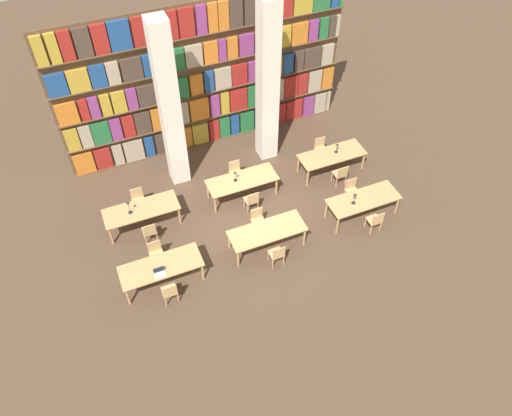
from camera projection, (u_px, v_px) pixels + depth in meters
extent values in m
plane|color=#4C3828|center=(255.00, 220.00, 16.56)|extent=(40.00, 40.00, 0.00)
cube|color=brown|center=(205.00, 78.00, 17.34)|extent=(10.35, 0.06, 5.50)
cube|color=brown|center=(210.00, 139.00, 19.35)|extent=(10.35, 0.35, 0.03)
cube|color=orange|center=(84.00, 163.00, 17.76)|extent=(0.69, 0.20, 0.89)
cube|color=maroon|center=(103.00, 158.00, 17.94)|extent=(0.57, 0.20, 0.89)
cube|color=tan|center=(118.00, 154.00, 18.08)|extent=(0.34, 0.20, 0.89)
cube|color=tan|center=(134.00, 150.00, 18.23)|extent=(0.69, 0.20, 0.89)
cube|color=navy|center=(149.00, 146.00, 18.38)|extent=(0.33, 0.20, 0.89)
cube|color=#47382D|center=(161.00, 143.00, 18.49)|extent=(0.42, 0.20, 0.89)
cube|color=navy|center=(175.00, 139.00, 18.63)|extent=(0.59, 0.20, 0.89)
cube|color=orange|center=(188.00, 136.00, 18.76)|extent=(0.29, 0.20, 0.89)
cube|color=#B7932D|center=(200.00, 133.00, 18.89)|extent=(0.60, 0.20, 0.89)
cube|color=maroon|center=(214.00, 129.00, 19.03)|extent=(0.38, 0.20, 0.89)
cube|color=#236B38|center=(224.00, 127.00, 19.14)|extent=(0.40, 0.20, 0.89)
cube|color=navy|center=(234.00, 124.00, 19.25)|extent=(0.32, 0.20, 0.89)
cube|color=#236B38|center=(247.00, 121.00, 19.38)|extent=(0.55, 0.20, 0.89)
cube|color=navy|center=(262.00, 117.00, 19.56)|extent=(0.68, 0.20, 0.89)
cube|color=maroon|center=(278.00, 113.00, 19.73)|extent=(0.62, 0.20, 0.89)
cube|color=maroon|center=(293.00, 109.00, 19.91)|extent=(0.68, 0.20, 0.89)
cube|color=#84387A|center=(308.00, 105.00, 20.07)|extent=(0.44, 0.20, 0.89)
cube|color=tan|center=(319.00, 102.00, 20.21)|extent=(0.49, 0.20, 0.89)
cube|color=tan|center=(327.00, 100.00, 20.30)|extent=(0.14, 0.20, 0.89)
cube|color=brown|center=(208.00, 116.00, 18.54)|extent=(10.35, 0.35, 0.03)
cube|color=#B7932D|center=(72.00, 139.00, 16.91)|extent=(0.44, 0.20, 0.91)
cube|color=tan|center=(86.00, 136.00, 17.03)|extent=(0.38, 0.20, 0.91)
cube|color=#236B38|center=(101.00, 132.00, 17.16)|extent=(0.61, 0.20, 0.91)
cube|color=#84387A|center=(116.00, 129.00, 17.30)|extent=(0.37, 0.20, 0.91)
cube|color=maroon|center=(128.00, 126.00, 17.41)|extent=(0.40, 0.20, 0.91)
cube|color=#47382D|center=(143.00, 122.00, 17.54)|extent=(0.55, 0.20, 0.91)
cube|color=orange|center=(160.00, 118.00, 17.71)|extent=(0.66, 0.20, 0.91)
cube|color=tan|center=(179.00, 113.00, 17.89)|extent=(0.64, 0.20, 0.91)
cube|color=orange|center=(199.00, 108.00, 18.09)|extent=(0.70, 0.20, 0.91)
cube|color=#84387A|center=(214.00, 105.00, 18.24)|extent=(0.35, 0.20, 0.91)
cube|color=#B7932D|center=(225.00, 102.00, 18.34)|extent=(0.31, 0.20, 0.91)
cube|color=maroon|center=(238.00, 99.00, 18.48)|extent=(0.67, 0.20, 0.91)
cube|color=#236B38|center=(252.00, 95.00, 18.63)|extent=(0.43, 0.20, 0.91)
cube|color=#236B38|center=(264.00, 93.00, 18.75)|extent=(0.44, 0.20, 0.91)
cube|color=tan|center=(276.00, 90.00, 18.89)|extent=(0.54, 0.20, 0.91)
cube|color=maroon|center=(290.00, 86.00, 19.04)|extent=(0.57, 0.20, 0.91)
cube|color=maroon|center=(302.00, 83.00, 19.17)|extent=(0.38, 0.20, 0.91)
cube|color=tan|center=(314.00, 80.00, 19.30)|extent=(0.53, 0.20, 0.91)
cube|color=orange|center=(327.00, 77.00, 19.45)|extent=(0.44, 0.20, 0.91)
cube|color=brown|center=(206.00, 91.00, 17.73)|extent=(10.35, 0.35, 0.03)
cube|color=orange|center=(67.00, 113.00, 16.17)|extent=(0.67, 0.20, 0.80)
cube|color=maroon|center=(84.00, 109.00, 16.31)|extent=(0.28, 0.20, 0.80)
cube|color=#84387A|center=(94.00, 107.00, 16.39)|extent=(0.32, 0.20, 0.80)
cube|color=#B7932D|center=(105.00, 104.00, 16.49)|extent=(0.32, 0.20, 0.80)
cube|color=#B7932D|center=(119.00, 101.00, 16.61)|extent=(0.45, 0.20, 0.80)
cube|color=#84387A|center=(132.00, 98.00, 16.72)|extent=(0.34, 0.20, 0.80)
cube|color=#47382D|center=(146.00, 95.00, 16.85)|extent=(0.60, 0.20, 0.80)
cube|color=#B7932D|center=(162.00, 92.00, 16.99)|extent=(0.43, 0.20, 0.80)
cube|color=#236B38|center=(179.00, 88.00, 17.15)|extent=(0.64, 0.20, 0.80)
cube|color=orange|center=(196.00, 84.00, 17.31)|extent=(0.45, 0.20, 0.80)
cube|color=navy|center=(208.00, 81.00, 17.43)|extent=(0.34, 0.20, 0.80)
cube|color=tan|center=(223.00, 78.00, 17.57)|extent=(0.59, 0.20, 0.80)
cube|color=maroon|center=(239.00, 74.00, 17.72)|extent=(0.58, 0.20, 0.80)
cube|color=#84387A|center=(255.00, 70.00, 17.89)|extent=(0.54, 0.20, 0.80)
cube|color=orange|center=(269.00, 67.00, 18.02)|extent=(0.45, 0.20, 0.80)
cube|color=orange|center=(278.00, 65.00, 18.12)|extent=(0.26, 0.20, 0.80)
cube|color=navy|center=(287.00, 63.00, 18.22)|extent=(0.41, 0.20, 0.80)
cube|color=#47382D|center=(298.00, 60.00, 18.34)|extent=(0.35, 0.20, 0.80)
cube|color=#47382D|center=(312.00, 57.00, 18.48)|extent=(0.67, 0.20, 0.80)
cube|color=tan|center=(327.00, 54.00, 18.64)|extent=(0.47, 0.20, 0.80)
cube|color=brown|center=(204.00, 64.00, 16.92)|extent=(10.35, 0.35, 0.03)
cube|color=navy|center=(56.00, 85.00, 15.36)|extent=(0.62, 0.20, 0.78)
cube|color=#B7932D|center=(78.00, 80.00, 15.54)|extent=(0.65, 0.20, 0.78)
cube|color=navy|center=(98.00, 76.00, 15.69)|extent=(0.49, 0.20, 0.78)
cube|color=tan|center=(113.00, 73.00, 15.82)|extent=(0.40, 0.20, 0.78)
cube|color=#47382D|center=(132.00, 69.00, 15.97)|extent=(0.67, 0.20, 0.78)
cube|color=navy|center=(149.00, 65.00, 16.12)|extent=(0.42, 0.20, 0.78)
cube|color=#236B38|center=(161.00, 62.00, 16.23)|extent=(0.25, 0.20, 0.78)
cube|color=#236B38|center=(175.00, 59.00, 16.35)|extent=(0.58, 0.20, 0.78)
cube|color=tan|center=(193.00, 56.00, 16.51)|extent=(0.58, 0.20, 0.78)
cube|color=orange|center=(210.00, 52.00, 16.67)|extent=(0.48, 0.20, 0.78)
cube|color=#84387A|center=(222.00, 49.00, 16.77)|extent=(0.27, 0.20, 0.78)
cube|color=orange|center=(232.00, 47.00, 16.87)|extent=(0.37, 0.20, 0.78)
cube|color=#84387A|center=(246.00, 44.00, 17.00)|extent=(0.52, 0.20, 0.78)
cube|color=#84387A|center=(260.00, 41.00, 17.14)|extent=(0.40, 0.20, 0.78)
cube|color=#236B38|center=(273.00, 39.00, 17.26)|extent=(0.41, 0.20, 0.78)
cube|color=#B7932D|center=(284.00, 36.00, 17.37)|extent=(0.43, 0.20, 0.78)
cube|color=orange|center=(299.00, 33.00, 17.52)|extent=(0.61, 0.20, 0.78)
cube|color=#84387A|center=(313.00, 30.00, 17.66)|extent=(0.36, 0.20, 0.78)
cube|color=#236B38|center=(323.00, 28.00, 17.77)|extent=(0.34, 0.20, 0.78)
cube|color=#47382D|center=(331.00, 26.00, 17.86)|extent=(0.26, 0.20, 0.78)
cube|color=tan|center=(337.00, 25.00, 17.92)|extent=(0.13, 0.20, 0.78)
cube|color=brown|center=(201.00, 33.00, 16.11)|extent=(10.35, 0.35, 0.03)
cube|color=#B7932D|center=(39.00, 50.00, 14.44)|extent=(0.33, 0.20, 0.96)
cube|color=#B7932D|center=(53.00, 48.00, 14.55)|extent=(0.31, 0.20, 0.96)
cube|color=maroon|center=(66.00, 45.00, 14.64)|extent=(0.37, 0.20, 0.96)
cube|color=#47382D|center=(83.00, 42.00, 14.77)|extent=(0.47, 0.20, 0.96)
cube|color=maroon|center=(100.00, 39.00, 14.90)|extent=(0.45, 0.20, 0.96)
cube|color=navy|center=(119.00, 35.00, 15.05)|extent=(0.65, 0.20, 0.96)
cube|color=maroon|center=(142.00, 30.00, 15.24)|extent=(0.64, 0.20, 0.96)
cube|color=navy|center=(160.00, 27.00, 15.38)|extent=(0.37, 0.20, 0.96)
cube|color=maroon|center=(172.00, 25.00, 15.48)|extent=(0.32, 0.20, 0.96)
cube|color=maroon|center=(186.00, 22.00, 15.60)|extent=(0.50, 0.20, 0.96)
cube|color=#84387A|center=(201.00, 19.00, 15.73)|extent=(0.33, 0.20, 0.96)
cube|color=orange|center=(212.00, 17.00, 15.82)|extent=(0.32, 0.20, 0.96)
cube|color=orange|center=(223.00, 15.00, 15.92)|extent=(0.35, 0.20, 0.96)
cube|color=#47382D|center=(235.00, 12.00, 16.03)|extent=(0.46, 0.20, 0.96)
cube|color=#47382D|center=(252.00, 9.00, 16.18)|extent=(0.53, 0.20, 0.96)
cube|color=orange|center=(267.00, 6.00, 16.32)|extent=(0.50, 0.20, 0.96)
cube|color=maroon|center=(284.00, 3.00, 16.48)|extent=(0.61, 0.20, 0.96)
cube|color=silver|center=(169.00, 108.00, 15.74)|extent=(0.63, 0.63, 6.00)
cube|color=silver|center=(268.00, 85.00, 16.62)|extent=(0.63, 0.63, 6.00)
cube|color=tan|center=(161.00, 266.00, 14.35)|extent=(2.39, 0.92, 0.04)
cylinder|color=tan|center=(128.00, 297.00, 14.11)|extent=(0.07, 0.07, 0.74)
cylinder|color=tan|center=(203.00, 272.00, 14.69)|extent=(0.07, 0.07, 0.74)
cylinder|color=tan|center=(122.00, 276.00, 14.58)|extent=(0.07, 0.07, 0.74)
cylinder|color=tan|center=(195.00, 253.00, 15.16)|extent=(0.07, 0.07, 0.74)
cylinder|color=tan|center=(163.00, 292.00, 14.39)|extent=(0.04, 0.04, 0.42)
cylinder|color=tan|center=(175.00, 288.00, 14.49)|extent=(0.04, 0.04, 0.42)
cylinder|color=tan|center=(166.00, 302.00, 14.18)|extent=(0.04, 0.04, 0.42)
cylinder|color=tan|center=(178.00, 298.00, 14.28)|extent=(0.04, 0.04, 0.42)
cube|color=tan|center=(169.00, 291.00, 14.17)|extent=(0.42, 0.40, 0.04)
cube|color=tan|center=(170.00, 291.00, 13.88)|extent=(0.40, 0.03, 0.42)
cylinder|color=tan|center=(165.00, 262.00, 15.12)|extent=(0.04, 0.04, 0.42)
cylinder|color=tan|center=(154.00, 266.00, 15.03)|extent=(0.04, 0.04, 0.42)
cylinder|color=tan|center=(162.00, 254.00, 15.33)|extent=(0.04, 0.04, 0.42)
cylinder|color=tan|center=(151.00, 258.00, 15.24)|extent=(0.04, 0.04, 0.42)
cube|color=tan|center=(157.00, 255.00, 15.01)|extent=(0.42, 0.40, 0.04)
cube|color=tan|center=(154.00, 246.00, 14.96)|extent=(0.40, 0.03, 0.42)
cube|color=silver|center=(160.00, 275.00, 14.12)|extent=(0.32, 0.22, 0.01)
cube|color=black|center=(159.00, 270.00, 14.11)|extent=(0.32, 0.01, 0.20)
cube|color=tan|center=(267.00, 231.00, 15.25)|extent=(2.39, 0.92, 0.04)
cylinder|color=tan|center=(238.00, 259.00, 15.01)|extent=(0.07, 0.07, 0.74)
cylinder|color=tan|center=(304.00, 237.00, 15.59)|extent=(0.07, 0.07, 0.74)
cylinder|color=tan|center=(229.00, 241.00, 15.49)|extent=(0.07, 0.07, 0.74)
cylinder|color=tan|center=(294.00, 220.00, 16.06)|extent=(0.07, 0.07, 0.74)
cylinder|color=tan|center=(268.00, 256.00, 15.29)|extent=(0.04, 0.04, 0.42)
cylinder|color=tan|center=(279.00, 252.00, 15.39)|extent=(0.04, 0.04, 0.42)
cylinder|color=tan|center=(273.00, 264.00, 15.08)|extent=(0.04, 0.04, 0.42)
cylinder|color=tan|center=(284.00, 260.00, 15.17)|extent=(0.04, 0.04, 0.42)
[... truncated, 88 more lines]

